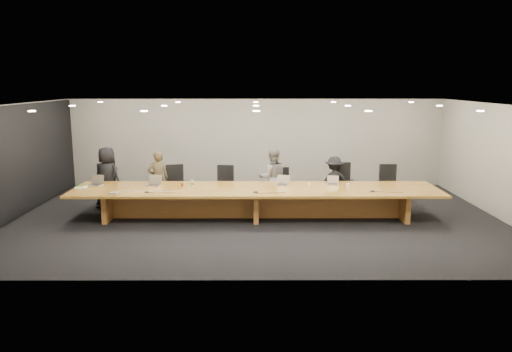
{
  "coord_description": "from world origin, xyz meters",
  "views": [
    {
      "loc": [
        -0.03,
        -12.03,
        3.33
      ],
      "look_at": [
        0.0,
        0.3,
        1.0
      ],
      "focal_mm": 35.0,
      "sensor_mm": 36.0,
      "label": 1
    }
  ],
  "objects_px": {
    "person_a": "(107,177)",
    "laptop_a": "(95,180)",
    "mic_left": "(147,192)",
    "laptop_b": "(153,180)",
    "chair_left": "(176,186)",
    "mic_center": "(256,192)",
    "mic_right": "(373,191)",
    "chair_mid_right": "(282,187)",
    "paper_cup_far": "(348,186)",
    "chair_far_left": "(107,185)",
    "person_b": "(158,179)",
    "laptop_d": "(282,180)",
    "chair_right": "(344,184)",
    "chair_mid_left": "(224,185)",
    "person_c": "(272,177)",
    "paper_cup_near": "(309,185)",
    "person_d": "(334,182)",
    "laptop_e": "(333,180)",
    "chair_far_right": "(389,185)",
    "amber_mug": "(182,185)",
    "av_box": "(114,193)",
    "water_bottle": "(192,184)",
    "conference_table": "(256,197)"
  },
  "relations": [
    {
      "from": "person_a",
      "to": "laptop_a",
      "type": "relative_size",
      "value": 4.77
    },
    {
      "from": "mic_left",
      "to": "laptop_b",
      "type": "bearing_deg",
      "value": 89.79
    },
    {
      "from": "chair_left",
      "to": "mic_left",
      "type": "relative_size",
      "value": 9.86
    },
    {
      "from": "mic_center",
      "to": "mic_right",
      "type": "height_order",
      "value": "mic_center"
    },
    {
      "from": "chair_mid_right",
      "to": "paper_cup_far",
      "type": "bearing_deg",
      "value": -38.4
    },
    {
      "from": "chair_far_left",
      "to": "person_b",
      "type": "relative_size",
      "value": 0.77
    },
    {
      "from": "laptop_d",
      "to": "mic_right",
      "type": "distance_m",
      "value": 2.26
    },
    {
      "from": "chair_right",
      "to": "laptop_a",
      "type": "relative_size",
      "value": 3.5
    },
    {
      "from": "chair_mid_left",
      "to": "chair_left",
      "type": "bearing_deg",
      "value": -166.77
    },
    {
      "from": "chair_mid_left",
      "to": "person_c",
      "type": "xyz_separation_m",
      "value": [
        1.32,
        -0.12,
        0.24
      ]
    },
    {
      "from": "person_a",
      "to": "paper_cup_far",
      "type": "distance_m",
      "value": 6.39
    },
    {
      "from": "paper_cup_near",
      "to": "chair_mid_right",
      "type": "bearing_deg",
      "value": 122.1
    },
    {
      "from": "person_d",
      "to": "mic_left",
      "type": "relative_size",
      "value": 11.8
    },
    {
      "from": "chair_mid_right",
      "to": "laptop_d",
      "type": "height_order",
      "value": "chair_mid_right"
    },
    {
      "from": "person_a",
      "to": "laptop_d",
      "type": "xyz_separation_m",
      "value": [
        4.67,
        -0.82,
        0.07
      ]
    },
    {
      "from": "chair_mid_right",
      "to": "laptop_b",
      "type": "bearing_deg",
      "value": -166.55
    },
    {
      "from": "chair_mid_right",
      "to": "laptop_e",
      "type": "relative_size",
      "value": 3.63
    },
    {
      "from": "laptop_e",
      "to": "person_d",
      "type": "bearing_deg",
      "value": 86.65
    },
    {
      "from": "mic_center",
      "to": "laptop_e",
      "type": "bearing_deg",
      "value": 25.1
    },
    {
      "from": "person_b",
      "to": "laptop_b",
      "type": "height_order",
      "value": "person_b"
    },
    {
      "from": "chair_far_right",
      "to": "laptop_d",
      "type": "distance_m",
      "value": 3.14
    },
    {
      "from": "laptop_b",
      "to": "chair_mid_left",
      "type": "bearing_deg",
      "value": 41.16
    },
    {
      "from": "laptop_b",
      "to": "amber_mug",
      "type": "relative_size",
      "value": 3.95
    },
    {
      "from": "person_c",
      "to": "mic_center",
      "type": "relative_size",
      "value": 11.65
    },
    {
      "from": "chair_right",
      "to": "person_d",
      "type": "distance_m",
      "value": 0.29
    },
    {
      "from": "paper_cup_near",
      "to": "person_b",
      "type": "bearing_deg",
      "value": 166.45
    },
    {
      "from": "person_a",
      "to": "laptop_a",
      "type": "bearing_deg",
      "value": 106.41
    },
    {
      "from": "person_a",
      "to": "laptop_a",
      "type": "distance_m",
      "value": 0.84
    },
    {
      "from": "person_a",
      "to": "mic_left",
      "type": "height_order",
      "value": "person_a"
    },
    {
      "from": "chair_mid_right",
      "to": "av_box",
      "type": "distance_m",
      "value": 4.45
    },
    {
      "from": "chair_left",
      "to": "person_d",
      "type": "bearing_deg",
      "value": -16.44
    },
    {
      "from": "chair_right",
      "to": "water_bottle",
      "type": "height_order",
      "value": "chair_right"
    },
    {
      "from": "conference_table",
      "to": "water_bottle",
      "type": "relative_size",
      "value": 47.75
    },
    {
      "from": "person_a",
      "to": "laptop_e",
      "type": "distance_m",
      "value": 6.02
    },
    {
      "from": "person_a",
      "to": "chair_far_left",
      "type": "bearing_deg",
      "value": -18.45
    },
    {
      "from": "chair_right",
      "to": "water_bottle",
      "type": "xyz_separation_m",
      "value": [
        -3.97,
        -1.1,
        0.25
      ]
    },
    {
      "from": "chair_far_left",
      "to": "laptop_a",
      "type": "xyz_separation_m",
      "value": [
        -0.05,
        -0.85,
        0.3
      ]
    },
    {
      "from": "chair_far_left",
      "to": "chair_right",
      "type": "height_order",
      "value": "chair_right"
    },
    {
      "from": "chair_right",
      "to": "person_d",
      "type": "height_order",
      "value": "person_d"
    },
    {
      "from": "person_d",
      "to": "paper_cup_far",
      "type": "xyz_separation_m",
      "value": [
        0.18,
        -1.1,
        0.12
      ]
    },
    {
      "from": "chair_left",
      "to": "paper_cup_near",
      "type": "height_order",
      "value": "chair_left"
    },
    {
      "from": "chair_far_right",
      "to": "mic_left",
      "type": "xyz_separation_m",
      "value": [
        -6.24,
        -1.77,
        0.2
      ]
    },
    {
      "from": "laptop_a",
      "to": "chair_mid_right",
      "type": "bearing_deg",
      "value": 25.0
    },
    {
      "from": "chair_left",
      "to": "paper_cup_near",
      "type": "bearing_deg",
      "value": -31.4
    },
    {
      "from": "mic_left",
      "to": "conference_table",
      "type": "bearing_deg",
      "value": 10.43
    },
    {
      "from": "chair_right",
      "to": "amber_mug",
      "type": "distance_m",
      "value": 4.36
    },
    {
      "from": "chair_far_right",
      "to": "av_box",
      "type": "bearing_deg",
      "value": -161.74
    },
    {
      "from": "person_a",
      "to": "mic_right",
      "type": "relative_size",
      "value": 12.35
    },
    {
      "from": "paper_cup_near",
      "to": "mic_right",
      "type": "height_order",
      "value": "paper_cup_near"
    },
    {
      "from": "water_bottle",
      "to": "chair_far_right",
      "type": "bearing_deg",
      "value": 12.97
    }
  ]
}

